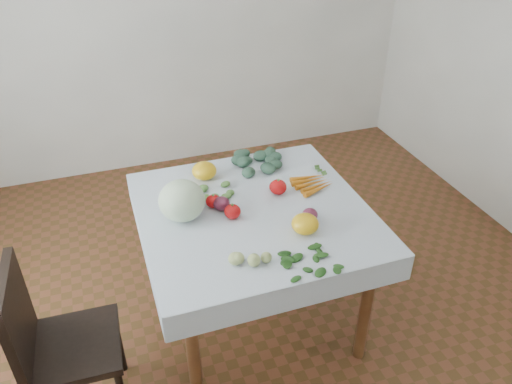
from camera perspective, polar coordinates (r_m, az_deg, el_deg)
ground at (r=3.00m, az=-0.21°, el=-14.00°), size 4.00×4.00×0.00m
back_wall at (r=4.08m, az=-10.03°, el=20.64°), size 4.00×0.04×2.70m
table at (r=2.56m, az=-0.24°, el=-3.96°), size 1.00×1.00×0.75m
tablecloth at (r=2.50m, az=-0.24°, el=-2.14°), size 1.12×1.12×0.01m
chair at (r=2.39m, az=-22.40°, el=-15.28°), size 0.41×0.41×0.88m
cabbage at (r=2.41m, az=-8.46°, el=-0.98°), size 0.29×0.29×0.20m
tomato_a at (r=2.43m, az=-2.71°, el=-2.24°), size 0.08×0.08×0.07m
tomato_b at (r=2.62m, az=2.28°, el=0.61°), size 0.08×0.08×0.06m
tomato_c at (r=2.51m, az=-4.89°, el=-1.05°), size 0.09×0.09×0.07m
tomato_d at (r=2.61m, az=2.55°, el=0.57°), size 0.12×0.12×0.08m
heirloom_back at (r=2.74m, az=-5.94°, el=2.43°), size 0.15×0.15×0.10m
heirloom_front at (r=2.34m, az=5.63°, el=-3.64°), size 0.17×0.17×0.09m
onion_a at (r=2.49m, az=-3.97°, el=-1.32°), size 0.10×0.10×0.07m
onion_b at (r=2.42m, az=6.18°, el=-2.60°), size 0.10×0.10×0.06m
tomatillo_cluster at (r=2.19m, az=-0.38°, el=-6.97°), size 0.12×0.14×0.05m
carrot_bunch at (r=2.70m, az=6.60°, el=1.01°), size 0.20×0.19×0.03m
kale_bunch at (r=2.88m, az=-0.66°, el=3.64°), size 0.30×0.29×0.05m
basil_bunch at (r=2.20m, az=6.45°, el=-7.77°), size 0.27×0.19×0.01m
dill_bunch at (r=2.60m, az=-5.15°, el=-0.35°), size 0.20×0.18×0.02m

